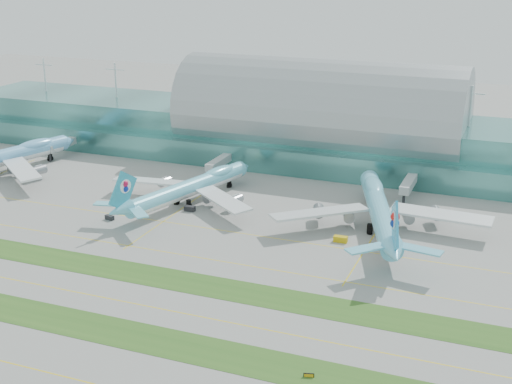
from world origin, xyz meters
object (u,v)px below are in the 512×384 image
at_px(terminal, 320,128).
at_px(airliner_b, 190,187).
at_px(airliner_c, 379,209).
at_px(taxiway_sign_east, 309,375).

height_order(terminal, airliner_b, terminal).
bearing_deg(terminal, airliner_c, -59.52).
xyz_separation_m(terminal, airliner_c, (40.46, -68.75, -7.41)).
bearing_deg(airliner_b, taxiway_sign_east, -35.51).
distance_m(terminal, airliner_b, 74.29).
bearing_deg(airliner_c, taxiway_sign_east, -105.34).
height_order(airliner_c, taxiway_sign_east, airliner_c).
distance_m(terminal, taxiway_sign_east, 165.03).
xyz_separation_m(terminal, taxiway_sign_east, (45.20, -158.13, -13.74)).
height_order(terminal, taxiway_sign_east, terminal).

